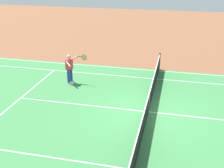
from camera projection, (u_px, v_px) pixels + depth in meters
ground_plane at (148, 112)px, 13.28m from camera, size 60.00×60.00×0.00m
court_slab at (148, 112)px, 13.28m from camera, size 24.20×11.40×0.00m
court_line_markings at (148, 112)px, 13.28m from camera, size 23.85×11.05×0.01m
tennis_net at (149, 102)px, 13.09m from camera, size 0.10×11.70×1.08m
tennis_player_near at (70, 67)px, 16.05m from camera, size 1.17×0.74×1.70m
tennis_ball at (152, 117)px, 12.81m from camera, size 0.07×0.07×0.07m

